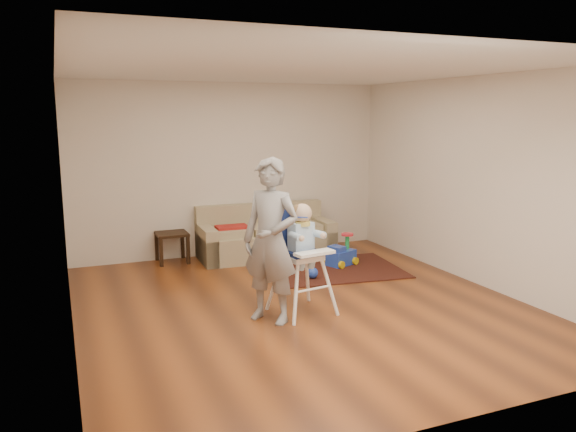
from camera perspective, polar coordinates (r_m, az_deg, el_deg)
name	(u,v)px	position (r m, az deg, el deg)	size (l,w,h in m)	color
ground	(301,305)	(6.67, 1.33, -9.05)	(5.50, 5.50, 0.00)	#4F2713
room_envelope	(284,143)	(6.79, -0.41, 7.46)	(5.04, 5.52, 2.72)	silver
sofa	(266,232)	(8.77, -2.25, -1.60)	(2.11, 0.92, 0.80)	tan
side_table	(172,247)	(8.67, -11.69, -3.13)	(0.46, 0.46, 0.46)	black
area_rug	(333,269)	(8.16, 4.62, -5.41)	(1.89, 1.42, 0.02)	black
ride_on_toy	(341,250)	(8.32, 5.41, -3.42)	(0.42, 0.30, 0.46)	blue
toy_ball	(313,273)	(7.65, 2.51, -5.79)	(0.15, 0.15, 0.15)	blue
high_chair	(302,261)	(6.27, 1.42, -4.54)	(0.67, 0.67, 1.26)	white
adult	(271,241)	(5.96, -1.78, -2.55)	(0.65, 0.42, 1.77)	gray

